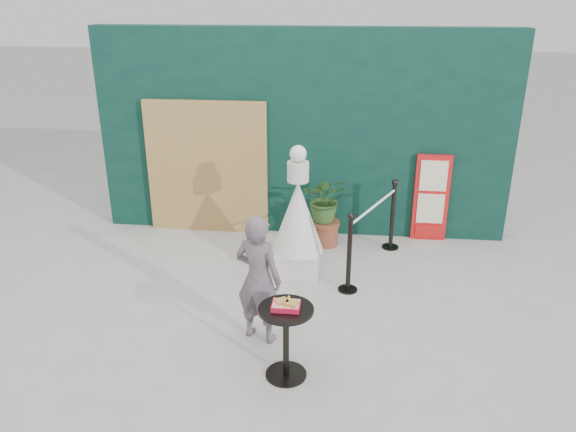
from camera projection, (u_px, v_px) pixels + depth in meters
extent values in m
plane|color=#ADAAA5|center=(276.00, 348.00, 5.86)|extent=(60.00, 60.00, 0.00)
cube|color=black|center=(302.00, 134.00, 8.19)|extent=(6.00, 0.30, 3.00)
cube|color=tan|center=(207.00, 168.00, 8.32)|extent=(1.80, 0.08, 2.00)
imported|color=#675863|center=(258.00, 279.00, 5.77)|extent=(0.60, 0.49, 1.41)
cube|color=red|center=(431.00, 198.00, 8.14)|extent=(0.50, 0.06, 1.30)
cube|color=beige|center=(434.00, 176.00, 7.98)|extent=(0.38, 0.02, 0.45)
cube|color=beige|center=(430.00, 209.00, 8.17)|extent=(0.38, 0.02, 0.45)
cube|color=red|center=(428.00, 231.00, 8.30)|extent=(0.38, 0.02, 0.18)
cube|color=silver|center=(297.00, 260.00, 7.39)|extent=(0.57, 0.57, 0.31)
cone|color=silver|center=(298.00, 216.00, 7.15)|extent=(0.67, 0.67, 0.94)
cylinder|color=silver|center=(298.00, 172.00, 6.92)|extent=(0.27, 0.27, 0.25)
sphere|color=white|center=(298.00, 154.00, 6.84)|extent=(0.21, 0.21, 0.21)
cylinder|color=black|center=(286.00, 374.00, 5.44)|extent=(0.40, 0.40, 0.02)
cylinder|color=black|center=(286.00, 344.00, 5.31)|extent=(0.06, 0.06, 0.72)
cylinder|color=black|center=(286.00, 310.00, 5.17)|extent=(0.52, 0.52, 0.03)
cube|color=red|center=(286.00, 306.00, 5.15)|extent=(0.26, 0.19, 0.05)
cube|color=red|center=(286.00, 303.00, 5.14)|extent=(0.24, 0.17, 0.00)
cube|color=#BD8445|center=(282.00, 301.00, 5.15)|extent=(0.15, 0.14, 0.02)
cube|color=gold|center=(291.00, 303.00, 5.11)|extent=(0.13, 0.13, 0.02)
cone|color=gold|center=(289.00, 298.00, 5.17)|extent=(0.06, 0.06, 0.06)
cylinder|color=brown|center=(325.00, 234.00, 8.16)|extent=(0.38, 0.38, 0.31)
cylinder|color=brown|center=(325.00, 223.00, 8.09)|extent=(0.42, 0.42, 0.05)
imported|color=#2E5022|center=(326.00, 199.00, 7.95)|extent=(0.62, 0.54, 0.69)
cylinder|color=black|center=(348.00, 289.00, 6.97)|extent=(0.24, 0.24, 0.02)
cylinder|color=black|center=(349.00, 255.00, 6.79)|extent=(0.06, 0.06, 0.96)
sphere|color=black|center=(351.00, 216.00, 6.60)|extent=(0.09, 0.09, 0.09)
cylinder|color=black|center=(390.00, 247.00, 8.10)|extent=(0.24, 0.24, 0.02)
cylinder|color=black|center=(392.00, 217.00, 7.92)|extent=(0.06, 0.06, 0.96)
sphere|color=black|center=(395.00, 183.00, 7.73)|extent=(0.09, 0.09, 0.09)
cylinder|color=white|center=(374.00, 206.00, 7.20)|extent=(0.63, 1.31, 0.03)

